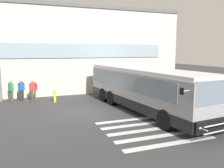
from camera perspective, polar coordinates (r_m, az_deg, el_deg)
The scene contains 8 objects.
ground_plane at distance 14.48m, azimuth -6.06°, elevation -6.99°, with size 80.00×90.00×0.02m, color #353538.
bay_paint_stripes at distance 11.47m, azimuth 9.39°, elevation -11.10°, with size 4.40×3.96×0.01m.
terminal_building at distance 25.32m, azimuth -14.46°, elevation 8.10°, with size 23.22×13.80×7.71m.
bus_main_foreground at distance 14.73m, azimuth 7.87°, elevation -1.41°, with size 3.68×11.51×2.70m.
passenger_near_column at distance 18.60m, azimuth -23.80°, elevation -1.30°, with size 0.40×0.50×1.68m.
passenger_by_doorway at distance 18.59m, azimuth -21.57°, elevation -1.19°, with size 0.47×0.41×1.68m.
passenger_at_curb_edge at distance 18.17m, azimuth -18.96°, elevation -1.26°, with size 0.58×0.30×1.68m.
safety_bollard_yellow at distance 17.57m, azimuth -14.02°, elevation -2.96°, with size 0.18×0.18×0.90m, color yellow.
Camera 1 is at (-3.48, -13.54, 3.77)m, focal length 36.83 mm.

